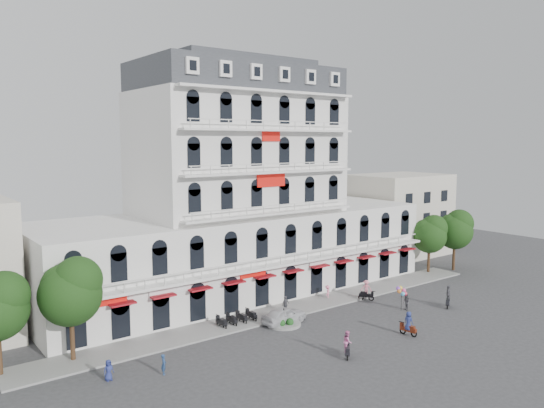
{
  "coord_description": "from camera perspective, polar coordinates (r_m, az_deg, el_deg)",
  "views": [
    {
      "loc": [
        -32.45,
        -31.04,
        16.93
      ],
      "look_at": [
        -1.32,
        10.0,
        10.79
      ],
      "focal_mm": 35.0,
      "sensor_mm": 36.0,
      "label": 1
    }
  ],
  "objects": [
    {
      "name": "traffic_island",
      "position": [
        50.17,
        1.26,
        -12.62
      ],
      "size": [
        3.2,
        3.2,
        1.6
      ],
      "color": "gray",
      "rests_on": "ground"
    },
    {
      "name": "rider_southwest",
      "position": [
        43.38,
        8.13,
        -14.65
      ],
      "size": [
        1.31,
        1.31,
        2.19
      ],
      "rotation": [
        0.0,
        0.0,
        0.79
      ],
      "color": "black",
      "rests_on": "ground"
    },
    {
      "name": "pedestrian_right",
      "position": [
        58.04,
        5.99,
        -9.42
      ],
      "size": [
        1.13,
        1.04,
        1.52
      ],
      "primitive_type": "imported",
      "rotation": [
        0.0,
        0.0,
        3.78
      ],
      "color": "pink",
      "rests_on": "ground"
    },
    {
      "name": "rider_center",
      "position": [
        58.07,
        10.11,
        -9.05
      ],
      "size": [
        1.21,
        1.43,
        2.23
      ],
      "rotation": [
        0.0,
        0.0,
        5.36
      ],
      "color": "black",
      "rests_on": "ground"
    },
    {
      "name": "parked_scooter_row",
      "position": [
        50.55,
        -3.82,
        -12.79
      ],
      "size": [
        4.4,
        1.8,
        1.1
      ],
      "primitive_type": null,
      "color": "black",
      "rests_on": "ground"
    },
    {
      "name": "rider_northeast",
      "position": [
        57.73,
        18.42,
        -9.39
      ],
      "size": [
        1.52,
        1.08,
        2.36
      ],
      "rotation": [
        0.0,
        0.0,
        3.69
      ],
      "color": "black",
      "rests_on": "ground"
    },
    {
      "name": "rider_east",
      "position": [
        48.92,
        14.47,
        -12.34
      ],
      "size": [
        0.65,
        1.7,
        2.17
      ],
      "rotation": [
        0.0,
        0.0,
        1.72
      ],
      "color": "maroon",
      "rests_on": "ground"
    },
    {
      "name": "sidewalk",
      "position": [
        54.22,
        1.79,
        -11.31
      ],
      "size": [
        53.0,
        4.0,
        0.16
      ],
      "primitive_type": "cube",
      "color": "gray",
      "rests_on": "ground"
    },
    {
      "name": "tree_east_outer",
      "position": [
        73.43,
        19.11,
        -2.5
      ],
      "size": [
        4.65,
        4.65,
        8.05
      ],
      "color": "#382314",
      "rests_on": "ground"
    },
    {
      "name": "flank_building_east",
      "position": [
        81.39,
        13.44,
        -1.11
      ],
      "size": [
        14.0,
        10.0,
        12.0
      ],
      "primitive_type": "cube",
      "color": "beige",
      "rests_on": "ground"
    },
    {
      "name": "pedestrian_left",
      "position": [
        41.05,
        -17.17,
        -16.71
      ],
      "size": [
        0.81,
        0.58,
        1.53
      ],
      "primitive_type": "imported",
      "rotation": [
        0.0,
        0.0,
        0.13
      ],
      "color": "navy",
      "rests_on": "ground"
    },
    {
      "name": "pedestrian_far",
      "position": [
        41.08,
        -11.57,
        -16.53
      ],
      "size": [
        0.56,
        0.66,
        1.52
      ],
      "primitive_type": "imported",
      "rotation": [
        0.0,
        0.0,
        1.14
      ],
      "color": "navy",
      "rests_on": "ground"
    },
    {
      "name": "pedestrian_mid",
      "position": [
        53.34,
        1.46,
        -10.74
      ],
      "size": [
        1.06,
        0.58,
        1.72
      ],
      "primitive_type": "imported",
      "rotation": [
        0.0,
        0.0,
        3.3
      ],
      "color": "#53545B",
      "rests_on": "ground"
    },
    {
      "name": "main_building",
      "position": [
        59.21,
        -3.66,
        0.02
      ],
      "size": [
        45.0,
        15.0,
        25.8
      ],
      "color": "silver",
      "rests_on": "ground"
    },
    {
      "name": "balloon_vendor",
      "position": [
        55.55,
        14.06,
        -9.78
      ],
      "size": [
        1.43,
        1.32,
        2.45
      ],
      "color": "#4E4D53",
      "rests_on": "ground"
    },
    {
      "name": "tree_east_inner",
      "position": [
        70.8,
        16.63,
        -3.02
      ],
      "size": [
        4.4,
        4.37,
        7.57
      ],
      "color": "#382314",
      "rests_on": "ground"
    },
    {
      "name": "tree_west_inner",
      "position": [
        43.6,
        -20.82,
        -8.61
      ],
      "size": [
        4.76,
        4.76,
        8.25
      ],
      "color": "#382314",
      "rests_on": "ground"
    },
    {
      "name": "parked_car",
      "position": [
        50.52,
        1.31,
        -11.85
      ],
      "size": [
        4.72,
        2.23,
        1.56
      ],
      "primitive_type": "imported",
      "rotation": [
        0.0,
        0.0,
        1.66
      ],
      "color": "silver",
      "rests_on": "ground"
    },
    {
      "name": "ground",
      "position": [
        47.99,
        8.76,
        -13.95
      ],
      "size": [
        120.0,
        120.0,
        0.0
      ],
      "primitive_type": "plane",
      "color": "#38383A",
      "rests_on": "ground"
    }
  ]
}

